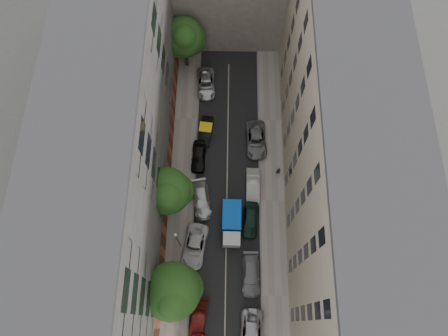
{
  "coord_description": "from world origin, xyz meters",
  "views": [
    {
      "loc": [
        -0.1,
        -14.23,
        46.36
      ],
      "look_at": [
        -0.37,
        1.81,
        6.0
      ],
      "focal_mm": 32.0,
      "sensor_mm": 36.0,
      "label": 1
    }
  ],
  "objects_px": {
    "car_left_1": "(199,318)",
    "car_left_6": "(206,83)",
    "car_left_3": "(201,200)",
    "car_left_4": "(199,156)",
    "tarp_truck": "(232,223)",
    "car_left_2": "(195,246)",
    "car_right_3": "(253,186)",
    "car_right_2": "(250,220)",
    "tree_near": "(173,292)",
    "tree_mid": "(168,192)",
    "car_right_0": "(251,335)",
    "tree_far": "(185,39)",
    "lamp_post": "(177,239)",
    "car_left_5": "(206,131)",
    "car_right_4": "(256,140)",
    "car_right_1": "(251,274)",
    "pedestrian": "(278,171)"
  },
  "relations": [
    {
      "from": "car_left_2",
      "to": "car_right_2",
      "type": "distance_m",
      "value": 7.16
    },
    {
      "from": "car_left_5",
      "to": "car_right_4",
      "type": "relative_size",
      "value": 0.76
    },
    {
      "from": "car_left_1",
      "to": "tree_mid",
      "type": "bearing_deg",
      "value": 115.88
    },
    {
      "from": "car_left_2",
      "to": "car_right_3",
      "type": "bearing_deg",
      "value": 56.87
    },
    {
      "from": "tarp_truck",
      "to": "car_left_1",
      "type": "height_order",
      "value": "tarp_truck"
    },
    {
      "from": "tree_far",
      "to": "car_left_4",
      "type": "bearing_deg",
      "value": -81.64
    },
    {
      "from": "car_right_0",
      "to": "car_left_6",
      "type": "bearing_deg",
      "value": 103.54
    },
    {
      "from": "pedestrian",
      "to": "car_left_3",
      "type": "bearing_deg",
      "value": 8.99
    },
    {
      "from": "car_left_2",
      "to": "tree_far",
      "type": "relative_size",
      "value": 0.64
    },
    {
      "from": "car_left_3",
      "to": "car_right_4",
      "type": "bearing_deg",
      "value": 40.79
    },
    {
      "from": "tarp_truck",
      "to": "car_right_3",
      "type": "relative_size",
      "value": 1.16
    },
    {
      "from": "car_right_0",
      "to": "tree_far",
      "type": "bearing_deg",
      "value": 106.75
    },
    {
      "from": "car_right_0",
      "to": "car_right_2",
      "type": "height_order",
      "value": "car_right_2"
    },
    {
      "from": "car_left_4",
      "to": "car_right_3",
      "type": "bearing_deg",
      "value": -27.42
    },
    {
      "from": "tarp_truck",
      "to": "tree_near",
      "type": "bearing_deg",
      "value": -125.17
    },
    {
      "from": "car_left_6",
      "to": "lamp_post",
      "type": "distance_m",
      "value": 22.14
    },
    {
      "from": "car_left_2",
      "to": "car_right_2",
      "type": "bearing_deg",
      "value": 35.69
    },
    {
      "from": "car_right_1",
      "to": "car_right_4",
      "type": "relative_size",
      "value": 0.92
    },
    {
      "from": "car_left_4",
      "to": "lamp_post",
      "type": "relative_size",
      "value": 0.71
    },
    {
      "from": "car_left_1",
      "to": "car_left_6",
      "type": "distance_m",
      "value": 29.54
    },
    {
      "from": "car_left_2",
      "to": "car_right_3",
      "type": "distance_m",
      "value": 10.0
    },
    {
      "from": "car_right_3",
      "to": "tarp_truck",
      "type": "bearing_deg",
      "value": -117.59
    },
    {
      "from": "car_left_3",
      "to": "car_left_2",
      "type": "bearing_deg",
      "value": -105.31
    },
    {
      "from": "tree_near",
      "to": "tree_mid",
      "type": "bearing_deg",
      "value": 96.35
    },
    {
      "from": "car_right_4",
      "to": "car_left_4",
      "type": "bearing_deg",
      "value": -163.96
    },
    {
      "from": "car_right_3",
      "to": "car_left_2",
      "type": "bearing_deg",
      "value": -131.9
    },
    {
      "from": "car_left_3",
      "to": "car_right_4",
      "type": "xyz_separation_m",
      "value": [
        6.63,
        8.0,
        0.02
      ]
    },
    {
      "from": "tarp_truck",
      "to": "car_left_4",
      "type": "height_order",
      "value": "tarp_truck"
    },
    {
      "from": "car_left_3",
      "to": "car_left_4",
      "type": "xyz_separation_m",
      "value": [
        -0.57,
        5.6,
        0.0
      ]
    },
    {
      "from": "car_left_5",
      "to": "car_right_0",
      "type": "distance_m",
      "value": 24.64
    },
    {
      "from": "car_left_1",
      "to": "car_left_2",
      "type": "distance_m",
      "value": 7.64
    },
    {
      "from": "car_right_1",
      "to": "lamp_post",
      "type": "distance_m",
      "value": 9.2
    },
    {
      "from": "car_left_1",
      "to": "car_left_5",
      "type": "bearing_deg",
      "value": 99.98
    },
    {
      "from": "tree_near",
      "to": "tree_far",
      "type": "xyz_separation_m",
      "value": [
        -0.48,
        30.61,
        0.27
      ]
    },
    {
      "from": "tarp_truck",
      "to": "car_left_1",
      "type": "relative_size",
      "value": 1.3
    },
    {
      "from": "car_left_1",
      "to": "car_right_4",
      "type": "distance_m",
      "value": 22.15
    },
    {
      "from": "car_right_0",
      "to": "car_right_1",
      "type": "bearing_deg",
      "value": 92.93
    },
    {
      "from": "tarp_truck",
      "to": "car_right_0",
      "type": "xyz_separation_m",
      "value": [
        2.2,
        -11.84,
        -0.61
      ]
    },
    {
      "from": "tree_near",
      "to": "car_left_4",
      "type": "bearing_deg",
      "value": 84.57
    },
    {
      "from": "car_right_4",
      "to": "tarp_truck",
      "type": "bearing_deg",
      "value": -107.71
    },
    {
      "from": "tarp_truck",
      "to": "tree_mid",
      "type": "height_order",
      "value": "tree_mid"
    },
    {
      "from": "car_left_4",
      "to": "car_left_5",
      "type": "distance_m",
      "value": 3.69
    },
    {
      "from": "car_left_4",
      "to": "car_right_3",
      "type": "distance_m",
      "value": 7.72
    },
    {
      "from": "car_right_2",
      "to": "car_right_4",
      "type": "xyz_separation_m",
      "value": [
        0.8,
        10.4,
        -0.0
      ]
    },
    {
      "from": "car_left_3",
      "to": "car_right_1",
      "type": "distance_m",
      "value": 10.39
    },
    {
      "from": "car_right_3",
      "to": "car_left_6",
      "type": "bearing_deg",
      "value": 113.29
    },
    {
      "from": "car_left_2",
      "to": "car_left_6",
      "type": "xyz_separation_m",
      "value": [
        0.57,
        21.94,
        -0.03
      ]
    },
    {
      "from": "tree_mid",
      "to": "tree_far",
      "type": "bearing_deg",
      "value": 88.19
    },
    {
      "from": "tree_far",
      "to": "lamp_post",
      "type": "distance_m",
      "value": 25.13
    },
    {
      "from": "car_left_5",
      "to": "tree_far",
      "type": "relative_size",
      "value": 0.49
    }
  ]
}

